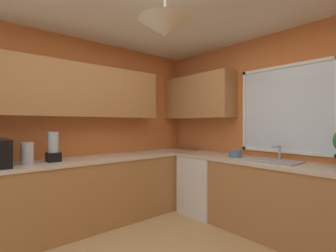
{
  "coord_description": "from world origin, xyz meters",
  "views": [
    {
      "loc": [
        1.55,
        -1.3,
        1.36
      ],
      "look_at": [
        -0.61,
        0.56,
        1.33
      ],
      "focal_mm": 26.35,
      "sensor_mm": 36.0,
      "label": 1
    }
  ],
  "objects_px": {
    "kettle": "(27,153)",
    "sink_assembly": "(274,161)",
    "bowl": "(236,154)",
    "blender_appliance": "(53,148)",
    "dishwasher": "(204,185)"
  },
  "relations": [
    {
      "from": "dishwasher",
      "to": "blender_appliance",
      "type": "bearing_deg",
      "value": -108.41
    },
    {
      "from": "kettle",
      "to": "sink_assembly",
      "type": "height_order",
      "value": "kettle"
    },
    {
      "from": "sink_assembly",
      "to": "bowl",
      "type": "height_order",
      "value": "sink_assembly"
    },
    {
      "from": "bowl",
      "to": "blender_appliance",
      "type": "relative_size",
      "value": 0.5
    },
    {
      "from": "sink_assembly",
      "to": "blender_appliance",
      "type": "relative_size",
      "value": 1.65
    },
    {
      "from": "sink_assembly",
      "to": "blender_appliance",
      "type": "bearing_deg",
      "value": -130.43
    },
    {
      "from": "dishwasher",
      "to": "kettle",
      "type": "distance_m",
      "value": 2.43
    },
    {
      "from": "kettle",
      "to": "dishwasher",
      "type": "bearing_deg",
      "value": 74.22
    },
    {
      "from": "dishwasher",
      "to": "bowl",
      "type": "relative_size",
      "value": 4.8
    },
    {
      "from": "dishwasher",
      "to": "blender_appliance",
      "type": "distance_m",
      "value": 2.18
    },
    {
      "from": "kettle",
      "to": "bowl",
      "type": "relative_size",
      "value": 1.39
    },
    {
      "from": "bowl",
      "to": "sink_assembly",
      "type": "bearing_deg",
      "value": 0.7
    },
    {
      "from": "dishwasher",
      "to": "blender_appliance",
      "type": "xyz_separation_m",
      "value": [
        -0.66,
        -1.98,
        0.64
      ]
    },
    {
      "from": "dishwasher",
      "to": "bowl",
      "type": "xyz_separation_m",
      "value": [
        0.53,
        0.03,
        0.52
      ]
    },
    {
      "from": "sink_assembly",
      "to": "blender_appliance",
      "type": "height_order",
      "value": "blender_appliance"
    }
  ]
}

